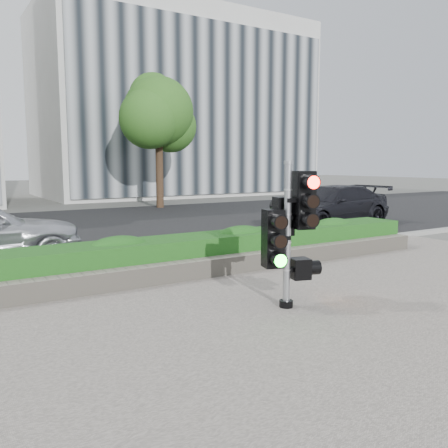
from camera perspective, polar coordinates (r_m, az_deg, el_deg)
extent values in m
plane|color=#51514C|center=(7.37, 3.50, -9.74)|extent=(120.00, 120.00, 0.00)
cube|color=#9E9389|center=(5.65, 18.98, -15.42)|extent=(16.00, 11.00, 0.03)
cube|color=black|center=(16.40, -17.27, -0.56)|extent=(60.00, 13.00, 0.02)
cube|color=gray|center=(10.00, -7.09, -4.86)|extent=(60.00, 0.25, 0.12)
cube|color=gray|center=(8.88, -3.67, -5.45)|extent=(12.00, 0.32, 0.34)
cube|color=#358B2A|center=(9.41, -5.57, -3.69)|extent=(12.00, 1.00, 0.68)
cube|color=#B7B7B2|center=(34.46, -6.02, 13.67)|extent=(18.00, 10.00, 12.00)
cylinder|color=black|center=(23.30, -7.76, 6.34)|extent=(0.36, 0.36, 3.58)
sphere|color=#164E17|center=(23.43, -7.88, 13.24)|extent=(3.33, 3.33, 3.33)
sphere|color=#164E17|center=(23.98, -6.47, 11.59)|extent=(2.56, 2.56, 2.56)
sphere|color=#164E17|center=(22.78, -8.96, 12.42)|extent=(2.82, 2.82, 2.82)
sphere|color=#164E17|center=(24.10, -8.56, 14.90)|extent=(2.30, 2.30, 2.30)
cylinder|color=black|center=(7.22, 7.48, -9.48)|extent=(0.21, 0.21, 0.10)
cylinder|color=gray|center=(7.00, 7.62, -1.57)|extent=(0.11, 0.11, 2.12)
cylinder|color=gray|center=(6.92, 7.77, 7.34)|extent=(0.13, 0.13, 0.05)
cube|color=#FF1107|center=(7.01, 9.58, 2.87)|extent=(0.33, 0.33, 0.85)
cube|color=#14E51E|center=(6.88, 5.90, -1.73)|extent=(0.33, 0.33, 0.85)
cube|color=black|center=(7.19, 7.14, 0.96)|extent=(0.33, 0.33, 0.58)
cube|color=orange|center=(7.21, 9.12, -5.30)|extent=(0.33, 0.33, 0.31)
imported|color=black|center=(16.61, 12.76, 2.14)|extent=(4.97, 2.43, 1.39)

